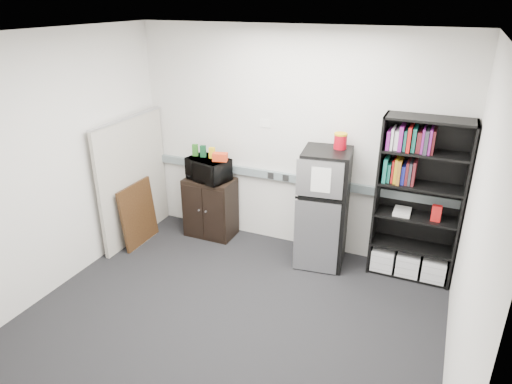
% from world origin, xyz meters
% --- Properties ---
extents(floor, '(4.00, 4.00, 0.00)m').
position_xyz_m(floor, '(0.00, 0.00, 0.00)').
color(floor, black).
rests_on(floor, ground).
extents(wall_back, '(4.00, 0.02, 2.70)m').
position_xyz_m(wall_back, '(0.00, 1.75, 1.35)').
color(wall_back, silver).
rests_on(wall_back, floor).
extents(wall_right, '(0.02, 3.50, 2.70)m').
position_xyz_m(wall_right, '(2.00, 0.00, 1.35)').
color(wall_right, silver).
rests_on(wall_right, floor).
extents(wall_left, '(0.02, 3.50, 2.70)m').
position_xyz_m(wall_left, '(-2.00, 0.00, 1.35)').
color(wall_left, silver).
rests_on(wall_left, floor).
extents(ceiling, '(4.00, 3.50, 0.02)m').
position_xyz_m(ceiling, '(0.00, 0.00, 2.70)').
color(ceiling, white).
rests_on(ceiling, wall_back).
extents(electrical_raceway, '(3.92, 0.05, 0.10)m').
position_xyz_m(electrical_raceway, '(0.00, 1.72, 0.90)').
color(electrical_raceway, slate).
rests_on(electrical_raceway, wall_back).
extents(wall_note, '(0.14, 0.00, 0.10)m').
position_xyz_m(wall_note, '(-0.35, 1.74, 1.55)').
color(wall_note, white).
rests_on(wall_note, wall_back).
extents(bookshelf, '(0.90, 0.34, 1.85)m').
position_xyz_m(bookshelf, '(1.53, 1.57, 0.91)').
color(bookshelf, black).
rests_on(bookshelf, floor).
extents(cubicle_partition, '(0.06, 1.30, 1.62)m').
position_xyz_m(cubicle_partition, '(-1.90, 1.08, 0.81)').
color(cubicle_partition, '#A29C90').
rests_on(cubicle_partition, floor).
extents(cabinet, '(0.64, 0.43, 0.80)m').
position_xyz_m(cabinet, '(-1.03, 1.50, 0.40)').
color(cabinet, black).
rests_on(cabinet, floor).
extents(microwave, '(0.59, 0.47, 0.29)m').
position_xyz_m(microwave, '(-1.03, 1.48, 0.94)').
color(microwave, black).
rests_on(microwave, cabinet).
extents(snack_box_a, '(0.08, 0.07, 0.15)m').
position_xyz_m(snack_box_a, '(-1.22, 1.52, 1.16)').
color(snack_box_a, '#235D1A').
rests_on(snack_box_a, microwave).
extents(snack_box_b, '(0.08, 0.07, 0.15)m').
position_xyz_m(snack_box_b, '(-1.11, 1.52, 1.16)').
color(snack_box_b, '#0D3C1E').
rests_on(snack_box_b, microwave).
extents(snack_box_c, '(0.08, 0.06, 0.14)m').
position_xyz_m(snack_box_c, '(-0.98, 1.52, 1.16)').
color(snack_box_c, yellow).
rests_on(snack_box_c, microwave).
extents(snack_bag, '(0.20, 0.14, 0.10)m').
position_xyz_m(snack_bag, '(-0.84, 1.47, 1.14)').
color(snack_bag, red).
rests_on(snack_bag, microwave).
extents(refrigerator, '(0.59, 0.62, 1.41)m').
position_xyz_m(refrigerator, '(0.52, 1.42, 0.71)').
color(refrigerator, black).
rests_on(refrigerator, floor).
extents(coffee_can, '(0.15, 0.15, 0.20)m').
position_xyz_m(coffee_can, '(0.63, 1.55, 1.51)').
color(coffee_can, '#AA0717').
rests_on(coffee_can, refrigerator).
extents(framed_poster, '(0.11, 0.63, 0.81)m').
position_xyz_m(framed_poster, '(-1.77, 0.94, 0.41)').
color(framed_poster, black).
rests_on(framed_poster, floor).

